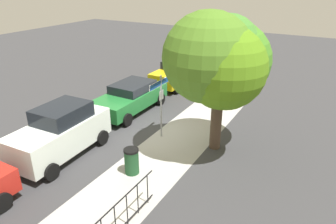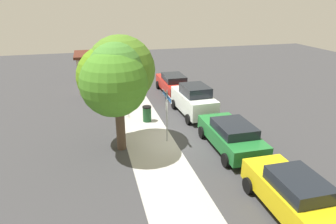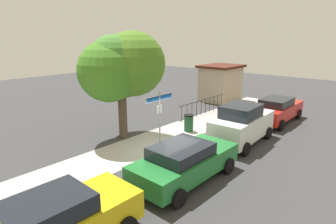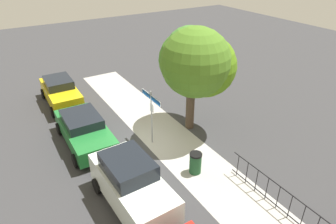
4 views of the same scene
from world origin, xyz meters
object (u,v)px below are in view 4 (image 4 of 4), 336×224
at_px(shade_tree, 195,61).
at_px(trash_bin, 195,163).
at_px(street_sign, 151,107).
at_px(car_white, 132,184).
at_px(car_green, 84,130).
at_px(car_yellow, 61,91).

distance_m(shade_tree, trash_bin, 4.94).
bearing_deg(shade_tree, trash_bin, -33.61).
bearing_deg(trash_bin, street_sign, -170.47).
xyz_separation_m(street_sign, car_white, (3.27, -2.64, -1.02)).
height_order(street_sign, car_white, street_sign).
relative_size(street_sign, car_green, 0.62).
relative_size(street_sign, trash_bin, 2.90).
relative_size(street_sign, car_yellow, 0.67).
bearing_deg(car_white, car_green, -179.46).
bearing_deg(shade_tree, car_yellow, -141.26).
distance_m(car_white, trash_bin, 3.20).
bearing_deg(street_sign, shade_tree, 92.07).
xyz_separation_m(shade_tree, car_yellow, (-6.61, -5.30, -2.96)).
height_order(shade_tree, car_yellow, shade_tree).
relative_size(car_yellow, trash_bin, 4.30).
distance_m(shade_tree, car_green, 6.40).
relative_size(car_yellow, car_white, 1.00).
bearing_deg(shade_tree, car_green, -106.65).
bearing_deg(car_yellow, car_white, 1.52).
height_order(shade_tree, trash_bin, shade_tree).
height_order(car_yellow, car_green, car_yellow).
bearing_deg(street_sign, car_green, -120.72).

